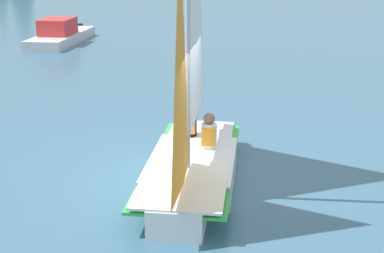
{
  "coord_description": "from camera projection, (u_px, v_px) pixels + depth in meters",
  "views": [
    {
      "loc": [
        -8.02,
        -4.15,
        4.13
      ],
      "look_at": [
        0.0,
        0.0,
        1.08
      ],
      "focal_mm": 50.0,
      "sensor_mm": 36.0,
      "label": 1
    }
  ],
  "objects": [
    {
      "name": "motorboat_distant",
      "position": [
        60.0,
        34.0,
        23.92
      ],
      "size": [
        5.09,
        3.12,
        1.12
      ],
      "rotation": [
        0.0,
        0.0,
        3.48
      ],
      "color": "silver",
      "rests_on": "ground_plane"
    },
    {
      "name": "ground_plane",
      "position": [
        192.0,
        182.0,
        9.88
      ],
      "size": [
        260.0,
        260.0,
        0.0
      ],
      "primitive_type": "plane",
      "color": "#38607A"
    },
    {
      "name": "sailor_helm",
      "position": [
        209.0,
        140.0,
        10.19
      ],
      "size": [
        0.41,
        0.39,
        1.16
      ],
      "rotation": [
        0.0,
        0.0,
        3.49
      ],
      "color": "black",
      "rests_on": "ground_plane"
    },
    {
      "name": "sailor_crew",
      "position": [
        189.0,
        128.0,
        10.85
      ],
      "size": [
        0.41,
        0.39,
        1.16
      ],
      "rotation": [
        0.0,
        0.0,
        3.49
      ],
      "color": "black",
      "rests_on": "ground_plane"
    },
    {
      "name": "sailboat_main",
      "position": [
        192.0,
        138.0,
        9.63
      ],
      "size": [
        4.54,
        2.92,
        6.01
      ],
      "rotation": [
        0.0,
        0.0,
        3.49
      ],
      "color": "silver",
      "rests_on": "ground_plane"
    }
  ]
}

